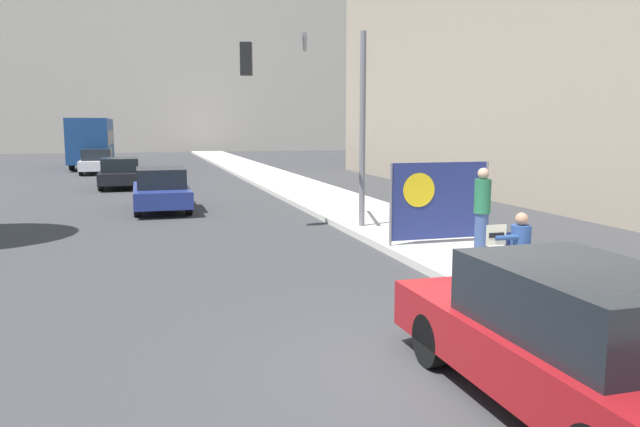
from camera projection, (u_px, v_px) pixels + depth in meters
name	position (u px, v px, depth m)	size (l,w,h in m)	color
ground_plane	(435.00, 377.00, 7.15)	(160.00, 160.00, 0.00)	#38383A
sidewalk_curb	(337.00, 203.00, 22.40)	(3.12, 90.00, 0.17)	beige
seated_protester	(522.00, 246.00, 10.54)	(0.92, 0.77, 1.23)	#474C56
jogger_on_sidewalk	(482.00, 211.00, 12.91)	(0.34, 0.34, 1.83)	#334775
protest_banner	(439.00, 201.00, 14.27)	(2.46, 0.06, 1.86)	slate
traffic_light_pole	(316.00, 94.00, 16.37)	(3.21, 2.98, 5.12)	slate
parked_car_curbside	(573.00, 340.00, 6.18)	(1.82, 4.63, 1.51)	maroon
car_on_road_nearest	(161.00, 189.00, 21.00)	(1.80, 4.40, 1.45)	navy
car_on_road_midblock	(121.00, 173.00, 28.59)	(1.85, 4.11, 1.39)	black
car_on_road_distant	(97.00, 161.00, 37.05)	(1.89, 4.48, 1.47)	silver
city_bus_on_road	(92.00, 139.00, 42.82)	(2.49, 10.40, 3.31)	navy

